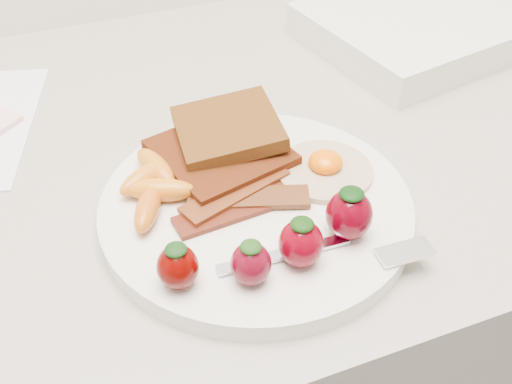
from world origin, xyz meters
name	(u,v)px	position (x,y,z in m)	size (l,w,h in m)	color
plate	(256,209)	(0.02, 1.57, 0.91)	(0.27, 0.27, 0.02)	white
toast_lower	(220,154)	(0.01, 1.63, 0.93)	(0.11, 0.11, 0.01)	#391606
toast_upper	(228,128)	(0.02, 1.65, 0.94)	(0.09, 0.09, 0.01)	#40270E
fried_egg	(325,168)	(0.09, 1.58, 0.92)	(0.10, 0.10, 0.02)	beige
bacon_strips	(239,200)	(0.00, 1.57, 0.92)	(0.12, 0.07, 0.01)	black
baby_carrots	(153,185)	(-0.06, 1.61, 0.93)	(0.07, 0.11, 0.02)	orange
strawberries	(285,241)	(0.01, 1.50, 0.94)	(0.18, 0.05, 0.05)	#4E0200
fork	(339,253)	(0.05, 1.48, 0.92)	(0.17, 0.05, 0.00)	silver
appliance	(424,25)	(0.33, 1.80, 0.92)	(0.27, 0.22, 0.04)	white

